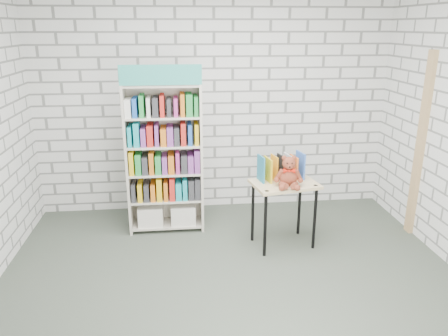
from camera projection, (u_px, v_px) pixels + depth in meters
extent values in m
plane|color=#41493E|center=(234.00, 287.00, 4.09)|extent=(4.50, 4.50, 0.00)
cube|color=silver|center=(214.00, 103.00, 5.55)|extent=(4.50, 0.02, 2.80)
cube|color=silver|center=(300.00, 269.00, 1.77)|extent=(4.50, 0.02, 2.80)
cube|color=beige|center=(128.00, 161.00, 4.99)|extent=(0.03, 0.34, 1.74)
cube|color=beige|center=(201.00, 158.00, 5.08)|extent=(0.03, 0.34, 1.74)
cube|color=beige|center=(165.00, 155.00, 5.18)|extent=(0.87, 0.02, 1.74)
cube|color=teal|center=(160.00, 75.00, 4.58)|extent=(0.87, 0.02, 0.21)
cube|color=beige|center=(168.00, 223.00, 5.28)|extent=(0.81, 0.32, 0.02)
cube|color=beige|center=(166.00, 198.00, 5.18)|extent=(0.81, 0.32, 0.02)
cube|color=beige|center=(165.00, 172.00, 5.08)|extent=(0.81, 0.32, 0.02)
cube|color=beige|center=(164.00, 145.00, 4.98)|extent=(0.81, 0.32, 0.02)
cube|color=beige|center=(163.00, 116.00, 4.88)|extent=(0.81, 0.32, 0.02)
cube|color=beige|center=(161.00, 85.00, 4.77)|extent=(0.81, 0.32, 0.02)
cube|color=silver|center=(151.00, 214.00, 5.23)|extent=(0.29, 0.28, 0.23)
cube|color=silver|center=(183.00, 213.00, 5.27)|extent=(0.29, 0.28, 0.23)
cube|color=orange|center=(166.00, 188.00, 5.13)|extent=(0.81, 0.28, 0.23)
cube|color=#BF338C|center=(165.00, 162.00, 5.03)|extent=(0.81, 0.28, 0.23)
cube|color=#19A5B2|center=(164.00, 134.00, 4.93)|extent=(0.81, 0.28, 0.23)
cube|color=white|center=(162.00, 105.00, 4.83)|extent=(0.81, 0.28, 0.23)
cube|color=#D2B97E|center=(285.00, 184.00, 4.69)|extent=(0.76, 0.59, 0.03)
cylinder|color=black|center=(265.00, 226.00, 4.55)|extent=(0.03, 0.03, 0.70)
cylinder|color=black|center=(253.00, 212.00, 4.89)|extent=(0.03, 0.03, 0.70)
cylinder|color=black|center=(315.00, 219.00, 4.72)|extent=(0.03, 0.03, 0.70)
cylinder|color=black|center=(299.00, 206.00, 5.05)|extent=(0.03, 0.03, 0.70)
cylinder|color=black|center=(267.00, 191.00, 4.45)|extent=(0.05, 0.05, 0.01)
cylinder|color=black|center=(316.00, 186.00, 4.60)|extent=(0.05, 0.05, 0.01)
cube|color=teal|center=(261.00, 169.00, 4.67)|extent=(0.05, 0.21, 0.28)
cube|color=gold|center=(268.00, 168.00, 4.70)|extent=(0.05, 0.21, 0.28)
cube|color=orange|center=(274.00, 168.00, 4.72)|extent=(0.05, 0.21, 0.28)
cube|color=black|center=(281.00, 167.00, 4.74)|extent=(0.05, 0.21, 0.28)
cube|color=white|center=(287.00, 166.00, 4.76)|extent=(0.05, 0.21, 0.28)
cube|color=orange|center=(294.00, 166.00, 4.78)|extent=(0.05, 0.21, 0.28)
cube|color=blue|center=(300.00, 165.00, 4.80)|extent=(0.05, 0.21, 0.28)
ellipsoid|color=brown|center=(288.00, 177.00, 4.58)|extent=(0.19, 0.16, 0.19)
sphere|color=brown|center=(289.00, 163.00, 4.53)|extent=(0.14, 0.14, 0.14)
sphere|color=brown|center=(284.00, 158.00, 4.52)|extent=(0.05, 0.05, 0.05)
sphere|color=brown|center=(294.00, 158.00, 4.52)|extent=(0.05, 0.05, 0.05)
sphere|color=brown|center=(289.00, 167.00, 4.48)|extent=(0.06, 0.06, 0.06)
sphere|color=black|center=(287.00, 163.00, 4.47)|extent=(0.02, 0.02, 0.02)
sphere|color=black|center=(292.00, 163.00, 4.47)|extent=(0.02, 0.02, 0.02)
sphere|color=black|center=(290.00, 167.00, 4.45)|extent=(0.02, 0.02, 0.02)
cylinder|color=brown|center=(279.00, 175.00, 4.55)|extent=(0.10, 0.09, 0.14)
cylinder|color=brown|center=(298.00, 175.00, 4.55)|extent=(0.10, 0.08, 0.14)
sphere|color=brown|center=(277.00, 180.00, 4.56)|extent=(0.06, 0.06, 0.06)
sphere|color=brown|center=(300.00, 180.00, 4.55)|extent=(0.06, 0.06, 0.06)
cylinder|color=brown|center=(284.00, 185.00, 4.51)|extent=(0.08, 0.15, 0.08)
cylinder|color=brown|center=(294.00, 185.00, 4.50)|extent=(0.12, 0.16, 0.08)
sphere|color=brown|center=(282.00, 188.00, 4.45)|extent=(0.07, 0.07, 0.07)
sphere|color=brown|center=(297.00, 188.00, 4.44)|extent=(0.07, 0.07, 0.07)
cone|color=red|center=(286.00, 171.00, 4.50)|extent=(0.06, 0.06, 0.05)
cone|color=red|center=(292.00, 171.00, 4.50)|extent=(0.06, 0.06, 0.05)
sphere|color=red|center=(289.00, 171.00, 4.49)|extent=(0.03, 0.03, 0.03)
cube|color=tan|center=(420.00, 146.00, 4.89)|extent=(0.05, 0.12, 2.10)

